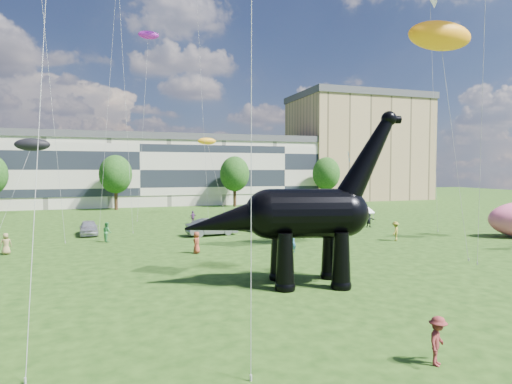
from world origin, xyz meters
name	(u,v)px	position (x,y,z in m)	size (l,w,h in m)	color
ground	(349,291)	(0.00, 0.00, 0.00)	(220.00, 220.00, 0.00)	#16330C
terrace_row	(138,173)	(-8.00, 62.00, 6.00)	(78.00, 11.00, 12.00)	beige
apartment_block	(357,150)	(40.00, 65.00, 11.00)	(28.00, 18.00, 22.00)	tan
tree_mid_left	(116,171)	(-12.00, 53.00, 6.29)	(5.20, 5.20, 9.44)	#382314
tree_mid_right	(235,171)	(8.00, 53.00, 6.29)	(5.20, 5.20, 9.44)	#382314
tree_far_right	(326,171)	(26.00, 53.00, 6.29)	(5.20, 5.20, 9.44)	#382314
dinosaur_sculpture	(299,217)	(-1.99, 2.17, 3.88)	(12.61, 4.69, 10.28)	black
car_silver	(89,228)	(-14.58, 25.64, 0.74)	(1.75, 4.34, 1.48)	silver
car_grey	(212,227)	(-2.91, 21.54, 0.83)	(1.75, 5.03, 1.66)	slate
car_white	(255,222)	(2.71, 24.77, 0.70)	(2.33, 5.05, 1.40)	white
car_dark	(262,223)	(3.21, 23.91, 0.71)	(1.98, 4.87, 1.41)	#595960
gazebo_near	(361,207)	(18.32, 28.31, 1.69)	(4.44, 4.44, 2.40)	white
gazebo_far	(327,207)	(13.29, 28.09, 1.84)	(4.49, 4.49, 2.63)	white
visitors	(231,235)	(-2.38, 16.02, 0.85)	(47.54, 40.71, 1.80)	#582C64
kites	(275,46)	(2.56, 18.30, 18.13)	(63.20, 49.62, 30.92)	#EB490F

